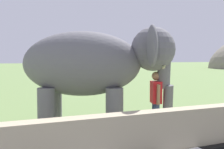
# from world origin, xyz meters

# --- Properties ---
(barrier_parapet) EXTENTS (28.00, 0.36, 1.00)m
(barrier_parapet) POSITION_xyz_m (2.00, 3.62, 0.50)
(barrier_parapet) COLOR tan
(barrier_parapet) RESTS_ON ground_plane
(elephant) EXTENTS (4.04, 3.20, 2.83)m
(elephant) POSITION_xyz_m (2.02, 5.96, 1.83)
(elephant) COLOR slate
(elephant) RESTS_ON ground_plane
(person_handler) EXTENTS (0.35, 0.62, 1.66)m
(person_handler) POSITION_xyz_m (3.49, 5.37, 0.93)
(person_handler) COLOR navy
(person_handler) RESTS_ON ground_plane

